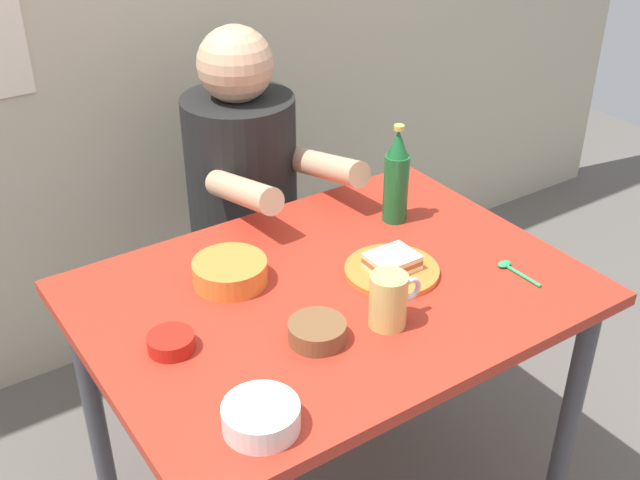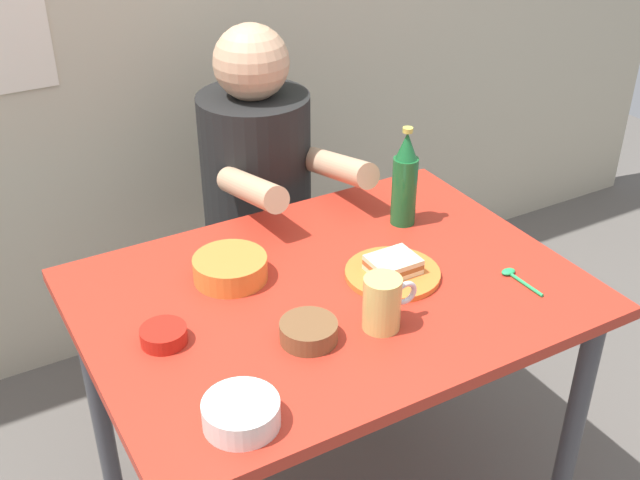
{
  "view_description": "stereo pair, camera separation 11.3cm",
  "coord_description": "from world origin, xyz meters",
  "px_view_note": "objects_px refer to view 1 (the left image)",
  "views": [
    {
      "loc": [
        -0.84,
        -1.2,
        1.74
      ],
      "look_at": [
        0.0,
        0.05,
        0.84
      ],
      "focal_mm": 44.1,
      "sensor_mm": 36.0,
      "label": 1
    },
    {
      "loc": [
        -0.75,
        -1.26,
        1.74
      ],
      "look_at": [
        0.0,
        0.05,
        0.84
      ],
      "focal_mm": 44.1,
      "sensor_mm": 36.0,
      "label": 2
    }
  ],
  "objects_px": {
    "dining_table": "(332,321)",
    "person_seated": "(243,167)",
    "stool": "(248,285)",
    "sandwich": "(392,262)",
    "beer_mug": "(389,300)",
    "sambal_bowl_red": "(171,341)",
    "plate_orange": "(392,271)",
    "beer_bottle": "(396,178)"
  },
  "relations": [
    {
      "from": "plate_orange",
      "to": "person_seated",
      "type": "bearing_deg",
      "value": 92.76
    },
    {
      "from": "plate_orange",
      "to": "beer_mug",
      "type": "relative_size",
      "value": 1.75
    },
    {
      "from": "beer_mug",
      "to": "sambal_bowl_red",
      "type": "bearing_deg",
      "value": 156.85
    },
    {
      "from": "person_seated",
      "to": "plate_orange",
      "type": "distance_m",
      "value": 0.65
    },
    {
      "from": "dining_table",
      "to": "beer_bottle",
      "type": "xyz_separation_m",
      "value": [
        0.31,
        0.17,
        0.21
      ]
    },
    {
      "from": "sambal_bowl_red",
      "to": "sandwich",
      "type": "bearing_deg",
      "value": -3.2
    },
    {
      "from": "dining_table",
      "to": "sambal_bowl_red",
      "type": "bearing_deg",
      "value": 179.75
    },
    {
      "from": "person_seated",
      "to": "beer_mug",
      "type": "bearing_deg",
      "value": -96.84
    },
    {
      "from": "person_seated",
      "to": "beer_mug",
      "type": "height_order",
      "value": "person_seated"
    },
    {
      "from": "stool",
      "to": "person_seated",
      "type": "distance_m",
      "value": 0.42
    },
    {
      "from": "dining_table",
      "to": "plate_orange",
      "type": "distance_m",
      "value": 0.18
    },
    {
      "from": "dining_table",
      "to": "beer_mug",
      "type": "xyz_separation_m",
      "value": [
        0.02,
        -0.18,
        0.15
      ]
    },
    {
      "from": "stool",
      "to": "sambal_bowl_red",
      "type": "distance_m",
      "value": 0.91
    },
    {
      "from": "dining_table",
      "to": "sandwich",
      "type": "bearing_deg",
      "value": -10.96
    },
    {
      "from": "person_seated",
      "to": "plate_orange",
      "type": "xyz_separation_m",
      "value": [
        0.03,
        -0.65,
        -0.02
      ]
    },
    {
      "from": "beer_bottle",
      "to": "sandwich",
      "type": "bearing_deg",
      "value": -129.87
    },
    {
      "from": "stool",
      "to": "sandwich",
      "type": "distance_m",
      "value": 0.78
    },
    {
      "from": "person_seated",
      "to": "beer_bottle",
      "type": "height_order",
      "value": "person_seated"
    },
    {
      "from": "beer_mug",
      "to": "sambal_bowl_red",
      "type": "xyz_separation_m",
      "value": [
        -0.41,
        0.18,
        -0.04
      ]
    },
    {
      "from": "stool",
      "to": "beer_bottle",
      "type": "bearing_deg",
      "value": -66.98
    },
    {
      "from": "plate_orange",
      "to": "stool",
      "type": "bearing_deg",
      "value": 92.71
    },
    {
      "from": "stool",
      "to": "beer_mug",
      "type": "bearing_deg",
      "value": -96.75
    },
    {
      "from": "dining_table",
      "to": "sambal_bowl_red",
      "type": "distance_m",
      "value": 0.41
    },
    {
      "from": "sandwich",
      "to": "beer_mug",
      "type": "xyz_separation_m",
      "value": [
        -0.13,
        -0.15,
        0.03
      ]
    },
    {
      "from": "plate_orange",
      "to": "beer_mug",
      "type": "distance_m",
      "value": 0.2
    },
    {
      "from": "dining_table",
      "to": "plate_orange",
      "type": "bearing_deg",
      "value": -10.96
    },
    {
      "from": "beer_bottle",
      "to": "sambal_bowl_red",
      "type": "height_order",
      "value": "beer_bottle"
    },
    {
      "from": "dining_table",
      "to": "person_seated",
      "type": "bearing_deg",
      "value": 79.36
    },
    {
      "from": "beer_mug",
      "to": "sambal_bowl_red",
      "type": "distance_m",
      "value": 0.45
    },
    {
      "from": "sandwich",
      "to": "sambal_bowl_red",
      "type": "height_order",
      "value": "sandwich"
    },
    {
      "from": "dining_table",
      "to": "beer_mug",
      "type": "relative_size",
      "value": 8.73
    },
    {
      "from": "person_seated",
      "to": "sandwich",
      "type": "distance_m",
      "value": 0.65
    },
    {
      "from": "beer_mug",
      "to": "beer_bottle",
      "type": "xyz_separation_m",
      "value": [
        0.29,
        0.34,
        0.06
      ]
    },
    {
      "from": "stool",
      "to": "person_seated",
      "type": "bearing_deg",
      "value": -90.0
    },
    {
      "from": "plate_orange",
      "to": "beer_bottle",
      "type": "distance_m",
      "value": 0.28
    },
    {
      "from": "plate_orange",
      "to": "beer_bottle",
      "type": "bearing_deg",
      "value": 50.13
    },
    {
      "from": "plate_orange",
      "to": "sambal_bowl_red",
      "type": "bearing_deg",
      "value": 176.8
    },
    {
      "from": "stool",
      "to": "beer_mug",
      "type": "relative_size",
      "value": 3.57
    },
    {
      "from": "person_seated",
      "to": "sandwich",
      "type": "bearing_deg",
      "value": -87.24
    },
    {
      "from": "dining_table",
      "to": "person_seated",
      "type": "distance_m",
      "value": 0.64
    },
    {
      "from": "dining_table",
      "to": "person_seated",
      "type": "xyz_separation_m",
      "value": [
        0.12,
        0.62,
        0.12
      ]
    },
    {
      "from": "sandwich",
      "to": "plate_orange",
      "type": "bearing_deg",
      "value": 90.0
    }
  ]
}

